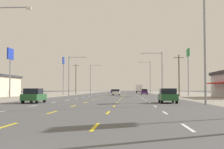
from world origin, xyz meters
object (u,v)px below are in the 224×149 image
(hatchback_far_left_nearest, at_px, (34,96))
(sedan_center_turn_mid, at_px, (116,92))
(pole_sign_left_row_1, at_px, (10,59))
(pole_sign_left_row_2, at_px, (63,67))
(streetlight_right_row_1, at_px, (160,70))
(hatchback_far_right_near, at_px, (168,96))
(pole_sign_right_row_2, at_px, (188,59))
(streetlight_left_row_1, at_px, (71,73))
(box_truck_far_right_far, at_px, (139,88))
(streetlight_left_row_2, at_px, (92,77))
(hatchback_far_right_midfar, at_px, (144,92))
(sedan_inner_left_farther, at_px, (113,91))
(streetlight_right_row_2, at_px, (149,75))
(streetlight_right_row_0, at_px, (199,38))

(hatchback_far_left_nearest, xyz_separation_m, sedan_center_turn_mid, (6.87, 44.84, -0.03))
(pole_sign_left_row_1, distance_m, pole_sign_left_row_2, 31.84)
(streetlight_right_row_1, bearing_deg, hatchback_far_right_near, -94.13)
(hatchback_far_right_near, relative_size, pole_sign_right_row_2, 0.37)
(pole_sign_left_row_2, distance_m, streetlight_left_row_1, 17.94)
(hatchback_far_right_near, distance_m, box_truck_far_right_far, 90.57)
(streetlight_left_row_2, bearing_deg, hatchback_far_right_near, -77.03)
(hatchback_far_right_midfar, bearing_deg, sedan_inner_left_farther, 105.35)
(hatchback_far_right_near, relative_size, streetlight_right_row_2, 0.36)
(box_truck_far_right_far, distance_m, streetlight_left_row_2, 24.24)
(streetlight_right_row_0, relative_size, streetlight_left_row_2, 1.09)
(streetlight_left_row_1, bearing_deg, hatchback_far_right_near, -64.16)
(streetlight_left_row_2, bearing_deg, streetlight_right_row_1, -63.33)
(streetlight_right_row_2, bearing_deg, streetlight_right_row_0, -90.10)
(streetlight_right_row_0, bearing_deg, hatchback_far_right_midfar, 92.40)
(hatchback_far_right_midfar, relative_size, pole_sign_right_row_2, 0.37)
(streetlight_left_row_2, bearing_deg, sedan_center_turn_mid, -71.84)
(pole_sign_left_row_2, xyz_separation_m, pole_sign_right_row_2, (31.13, -14.55, 0.58))
(box_truck_far_right_far, distance_m, pole_sign_right_row_2, 54.50)
(hatchback_far_right_near, relative_size, streetlight_left_row_1, 0.45)
(pole_sign_right_row_2, bearing_deg, sedan_inner_left_farther, 109.37)
(sedan_center_turn_mid, relative_size, box_truck_far_right_far, 0.62)
(sedan_center_turn_mid, relative_size, pole_sign_left_row_2, 0.44)
(hatchback_far_right_midfar, xyz_separation_m, streetlight_right_row_1, (2.41, -19.46, 4.81))
(box_truck_far_right_far, relative_size, pole_sign_left_row_2, 0.70)
(sedan_center_turn_mid, xyz_separation_m, sedan_inner_left_farther, (-3.20, 48.68, 0.00))
(sedan_inner_left_farther, bearing_deg, pole_sign_left_row_2, -105.84)
(pole_sign_left_row_1, relative_size, streetlight_left_row_1, 0.98)
(hatchback_far_right_midfar, distance_m, streetlight_left_row_1, 26.16)
(hatchback_far_right_midfar, relative_size, box_truck_far_right_far, 0.54)
(pole_sign_left_row_2, relative_size, streetlight_left_row_2, 1.03)
(streetlight_right_row_0, distance_m, streetlight_left_row_1, 43.28)
(sedan_center_turn_mid, relative_size, streetlight_right_row_1, 0.47)
(hatchback_far_right_near, bearing_deg, pole_sign_left_row_2, 113.10)
(hatchback_far_right_near, xyz_separation_m, pole_sign_left_row_1, (-24.77, 20.06, 5.93))
(hatchback_far_left_nearest, xyz_separation_m, sedan_inner_left_farther, (3.67, 93.52, -0.03))
(pole_sign_left_row_1, xyz_separation_m, streetlight_right_row_0, (27.31, -23.95, -0.42))
(hatchback_far_right_midfar, height_order, streetlight_left_row_2, streetlight_left_row_2)
(streetlight_left_row_1, relative_size, streetlight_right_row_2, 0.80)
(hatchback_far_left_nearest, relative_size, pole_sign_left_row_1, 0.45)
(sedan_center_turn_mid, relative_size, pole_sign_left_row_1, 0.52)
(pole_sign_left_row_1, bearing_deg, streetlight_left_row_1, 61.72)
(streetlight_right_row_1, xyz_separation_m, streetlight_right_row_2, (0.16, 38.68, 0.64))
(streetlight_left_row_2, bearing_deg, hatchback_far_right_midfar, -48.48)
(streetlight_right_row_2, bearing_deg, pole_sign_right_row_2, -80.02)
(pole_sign_left_row_2, distance_m, pole_sign_right_row_2, 34.36)
(pole_sign_left_row_2, bearing_deg, hatchback_far_right_midfar, 6.37)
(pole_sign_left_row_1, bearing_deg, streetlight_right_row_1, 28.36)
(pole_sign_left_row_1, bearing_deg, sedan_center_turn_mid, 53.87)
(hatchback_far_left_nearest, relative_size, box_truck_far_right_far, 0.54)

